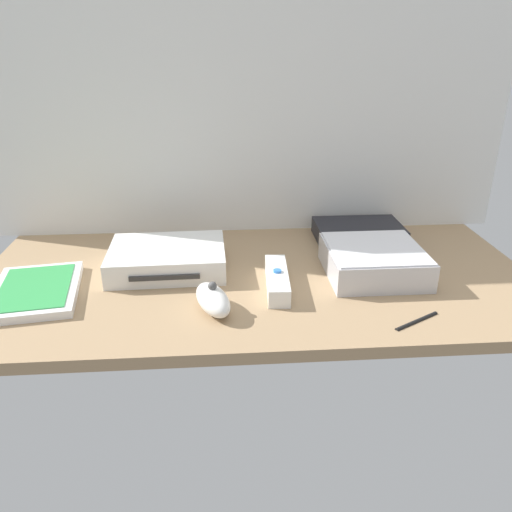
{
  "coord_description": "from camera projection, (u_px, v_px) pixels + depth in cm",
  "views": [
    {
      "loc": [
        -6.18,
        -82.3,
        40.05
      ],
      "look_at": [
        0.0,
        0.0,
        4.0
      ],
      "focal_mm": 35.56,
      "sensor_mm": 36.0,
      "label": 1
    }
  ],
  "objects": [
    {
      "name": "stylus_pen",
      "position": [
        417.0,
        320.0,
        0.77
      ],
      "size": [
        8.17,
        5.05,
        0.7
      ],
      "primitive_type": "cylinder",
      "rotation": [
        0.0,
        1.57,
        0.52
      ],
      "color": "black",
      "rests_on": "ground_plane"
    },
    {
      "name": "remote_nunchuk",
      "position": [
        213.0,
        299.0,
        0.79
      ],
      "size": [
        7.58,
        10.9,
        5.1
      ],
      "rotation": [
        0.0,
        0.0,
        0.35
      ],
      "color": "white",
      "rests_on": "ground_plane"
    },
    {
      "name": "remote_wand",
      "position": [
        277.0,
        280.0,
        0.87
      ],
      "size": [
        4.4,
        14.97,
        3.4
      ],
      "rotation": [
        0.0,
        0.0,
        -0.05
      ],
      "color": "white",
      "rests_on": "ground_plane"
    },
    {
      "name": "game_console",
      "position": [
        167.0,
        258.0,
        0.94
      ],
      "size": [
        21.38,
        16.9,
        4.4
      ],
      "rotation": [
        0.0,
        0.0,
        0.02
      ],
      "color": "white",
      "rests_on": "ground_plane"
    },
    {
      "name": "mini_computer",
      "position": [
        374.0,
        261.0,
        0.92
      ],
      "size": [
        17.02,
        17.02,
        5.3
      ],
      "rotation": [
        0.0,
        0.0,
        0.0
      ],
      "color": "silver",
      "rests_on": "ground_plane"
    },
    {
      "name": "ground_plane",
      "position": [
        256.0,
        281.0,
        0.92
      ],
      "size": [
        100.0,
        48.0,
        2.0
      ],
      "primitive_type": "cube",
      "color": "#9E7F5B",
      "rests_on": "ground"
    },
    {
      "name": "back_wall",
      "position": [
        247.0,
        79.0,
        1.01
      ],
      "size": [
        110.0,
        1.2,
        64.0
      ],
      "primitive_type": "cube",
      "color": "white",
      "rests_on": "ground"
    },
    {
      "name": "network_router",
      "position": [
        358.0,
        232.0,
        1.07
      ],
      "size": [
        18.04,
        12.44,
        3.4
      ],
      "rotation": [
        0.0,
        0.0,
        -0.0
      ],
      "color": "black",
      "rests_on": "ground_plane"
    },
    {
      "name": "game_case",
      "position": [
        36.0,
        291.0,
        0.85
      ],
      "size": [
        16.21,
        20.77,
        1.56
      ],
      "rotation": [
        0.0,
        0.0,
        0.15
      ],
      "color": "white",
      "rests_on": "ground_plane"
    }
  ]
}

